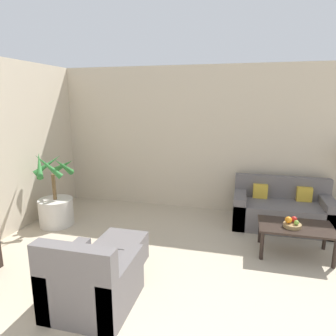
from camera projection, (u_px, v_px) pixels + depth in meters
wall_back at (241, 141)px, 5.45m from camera, size 8.48×0.06×2.70m
potted_palm at (56, 205)px, 5.06m from camera, size 0.70×0.69×1.28m
sofa_loveseat at (282, 210)px, 5.01m from camera, size 1.57×0.78×0.80m
coffee_table at (296, 229)px, 4.07m from camera, size 0.97×0.60×0.42m
fruit_bowl at (292, 225)px, 4.01m from camera, size 0.23×0.23×0.05m
apple_red at (294, 219)px, 4.05m from camera, size 0.08×0.08×0.08m
apple_green at (296, 223)px, 3.96m from camera, size 0.06×0.06×0.06m
orange_fruit at (288, 220)px, 4.01m from camera, size 0.09×0.09×0.09m
armchair at (92, 283)px, 3.04m from camera, size 0.80×0.83×0.83m
ottoman at (122, 251)px, 3.85m from camera, size 0.56×0.54×0.37m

